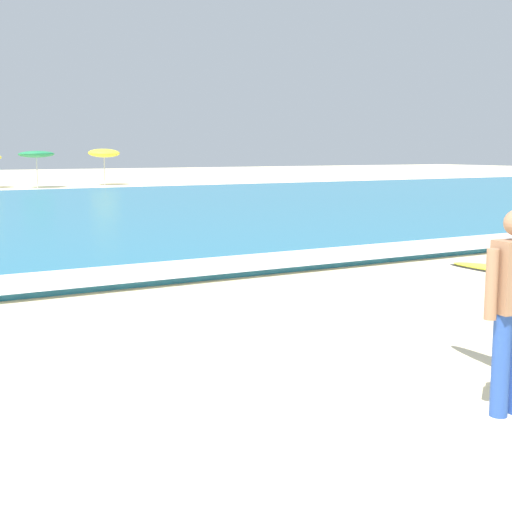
# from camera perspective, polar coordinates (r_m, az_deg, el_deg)

# --- Properties ---
(ground_plane) EXTENTS (160.00, 160.00, 0.00)m
(ground_plane) POSITION_cam_1_polar(r_m,az_deg,el_deg) (6.07, 2.19, -12.77)
(ground_plane) COLOR beige
(surf_foam) EXTENTS (120.00, 1.71, 0.01)m
(surf_foam) POSITION_cam_1_polar(r_m,az_deg,el_deg) (11.89, -14.78, -1.75)
(surf_foam) COLOR white
(surf_foam) RESTS_ON sea
(beach_umbrella_6) EXTENTS (2.08, 2.09, 2.22)m
(beach_umbrella_6) POSITION_cam_1_polar(r_m,az_deg,el_deg) (44.10, -17.26, 7.82)
(beach_umbrella_6) COLOR beige
(beach_umbrella_6) RESTS_ON ground
(beach_umbrella_7) EXTENTS (2.01, 2.03, 2.35)m
(beach_umbrella_7) POSITION_cam_1_polar(r_m,az_deg,el_deg) (46.72, -12.13, 8.09)
(beach_umbrella_7) COLOR beige
(beach_umbrella_7) RESTS_ON ground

